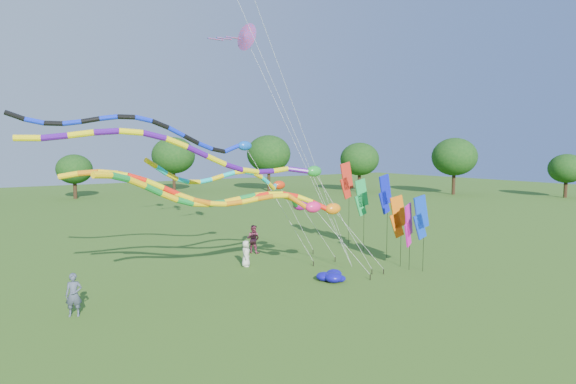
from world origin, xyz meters
TOP-DOWN VIEW (x-y plane):
  - ground at (0.00, 0.00)m, footprint 160.00×160.00m
  - tree_ring at (1.99, 4.11)m, footprint 114.97×122.25m
  - tube_kite_red at (-3.29, 4.30)m, footprint 13.49×2.76m
  - tube_kite_orange at (-4.93, 4.44)m, footprint 13.84×4.25m
  - tube_kite_purple at (-5.73, 3.57)m, footprint 16.40×1.60m
  - tube_kite_blue at (-6.86, 7.22)m, footprint 14.84×2.56m
  - tube_kite_cyan at (-2.97, 6.76)m, footprint 11.71×3.25m
  - tube_kite_green at (-3.97, 4.95)m, footprint 14.20×2.98m
  - delta_kite_high_c at (-2.26, 7.45)m, footprint 7.03×4.35m
  - banner_pole_blue_a at (5.61, 1.86)m, footprint 1.16×0.18m
  - banner_pole_red at (5.94, 8.47)m, footprint 1.16×0.08m
  - banner_pole_magenta_a at (5.26, 2.42)m, footprint 1.11×0.50m
  - banner_pole_blue_b at (6.31, 5.28)m, footprint 1.16×0.14m
  - banner_pole_orange at (5.41, 3.37)m, footprint 1.15×0.34m
  - banner_pole_green at (6.50, 7.61)m, footprint 1.16×0.17m
  - blue_nylon_heap at (0.67, 3.44)m, footprint 1.26×1.33m
  - person_a at (-1.80, 8.40)m, footprint 0.86×0.88m
  - person_b at (-11.72, 5.13)m, footprint 0.77×0.65m
  - person_c at (0.37, 11.27)m, footprint 1.09×1.14m

SIDE VIEW (x-z plane):
  - ground at x=0.00m, z-range 0.00..0.00m
  - blue_nylon_heap at x=0.67m, z-range -0.03..0.49m
  - person_a at x=-1.80m, z-range 0.00..1.53m
  - person_b at x=-11.72m, z-range 0.00..1.80m
  - person_c at x=0.37m, z-range 0.00..1.86m
  - banner_pole_magenta_a at x=5.26m, z-range 0.67..4.53m
  - banner_pole_orange at x=5.41m, z-range 0.85..5.06m
  - banner_pole_blue_a at x=5.61m, z-range 0.91..5.25m
  - banner_pole_green at x=6.50m, z-range 1.18..6.07m
  - banner_pole_blue_b at x=6.31m, z-range 1.38..6.69m
  - tube_kite_red at x=-3.29m, z-range 1.17..7.65m
  - tube_kite_green at x=-3.97m, z-range 1.15..7.75m
  - tube_kite_orange at x=-4.93m, z-range 1.36..7.94m
  - banner_pole_red at x=5.94m, z-range 1.71..7.70m
  - tube_kite_cyan at x=-2.97m, z-range 1.76..8.65m
  - tree_ring at x=1.99m, z-range 0.58..10.30m
  - tube_kite_purple at x=-5.73m, z-range 2.32..10.64m
  - tube_kite_blue at x=-6.86m, z-range 3.05..12.12m
  - delta_kite_high_c at x=-2.26m, z-range 5.85..19.92m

